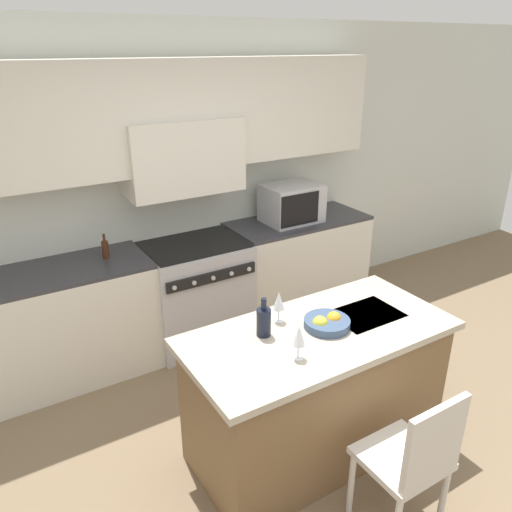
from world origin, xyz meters
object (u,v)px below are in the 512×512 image
Objects in this scene: wine_glass_far at (279,302)px; fruit_bowl at (327,323)px; wine_bottle at (264,321)px; wine_glass_near at (299,337)px; range_stove at (196,292)px; island_chair at (414,457)px; oil_bottle_on_counter at (105,249)px; microwave at (292,203)px.

fruit_bowl is at bearing -44.51° from wine_glass_far.
wine_bottle is 0.31m from wine_glass_near.
range_stove is 3.28× the size of fruit_bowl.
wine_bottle is at bearing 111.98° from island_chair.
wine_glass_far is 1.61m from oil_bottle_on_counter.
oil_bottle_on_counter is at bearing 113.77° from wine_glass_far.
wine_glass_far reaches higher than island_chair.
oil_bottle_on_counter is at bearing 117.13° from fruit_bowl.
fruit_bowl reaches higher than range_stove.
microwave is 1.88m from fruit_bowl.
range_stove is at bearing -4.21° from oil_bottle_on_counter.
microwave is 1.86× the size of fruit_bowl.
wine_bottle reaches higher than wine_glass_far.
wine_bottle is at bearing 161.40° from fruit_bowl.
wine_bottle is 1.63m from oil_bottle_on_counter.
fruit_bowl is at bearing 27.15° from wine_glass_near.
wine_glass_far is at bearing -66.23° from oil_bottle_on_counter.
island_chair is at bearing -110.64° from microwave.
wine_bottle is (-0.36, 0.89, 0.47)m from island_chair.
microwave is 2.56× the size of wine_glass_near.
wine_glass_near and wine_glass_far have the same top height.
range_stove is 4.59× the size of oil_bottle_on_counter.
wine_glass_near is 1.93m from oil_bottle_on_counter.
wine_glass_near is 1.00× the size of wine_glass_far.
wine_glass_far is (0.13, 0.38, 0.00)m from wine_glass_near.
microwave is 2.16× the size of wine_bottle.
microwave is 2.65m from island_chair.
island_chair is at bearing -70.91° from oil_bottle_on_counter.
wine_glass_far is (0.16, 0.08, 0.05)m from wine_bottle.
wine_glass_far is at bearing 101.51° from island_chair.
range_stove is at bearing 80.92° from wine_bottle.
range_stove is 1.76× the size of microwave.
wine_bottle is 0.19m from wine_glass_far.
island_chair is 0.87m from fruit_bowl.
wine_bottle is 1.21× the size of oil_bottle_on_counter.
wine_bottle is (-1.27, -1.52, -0.12)m from microwave.
range_stove is 1.70m from fruit_bowl.
wine_bottle reaches higher than range_stove.
island_chair is 2.64m from oil_bottle_on_counter.
range_stove is 4.51× the size of wine_glass_near.
wine_glass_near is at bearing -96.55° from range_stove.
wine_bottle is at bearing 96.23° from wine_glass_near.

